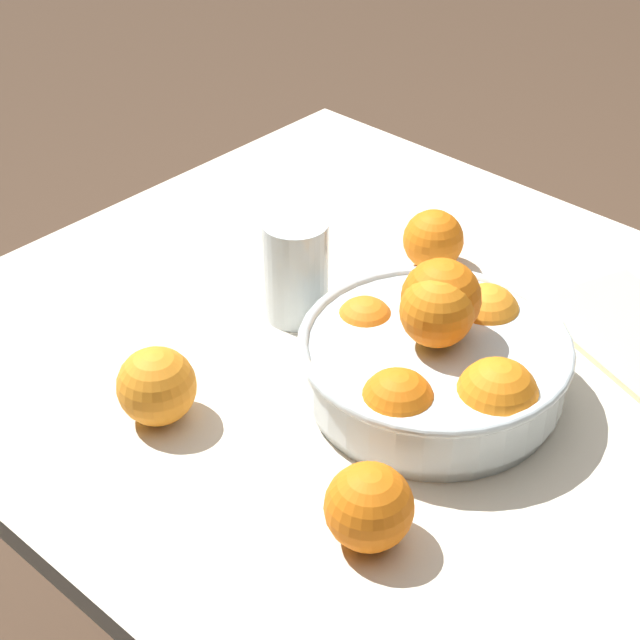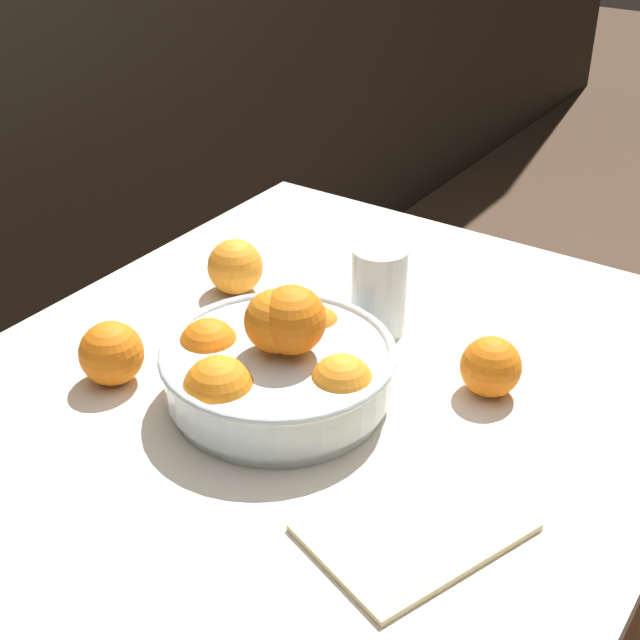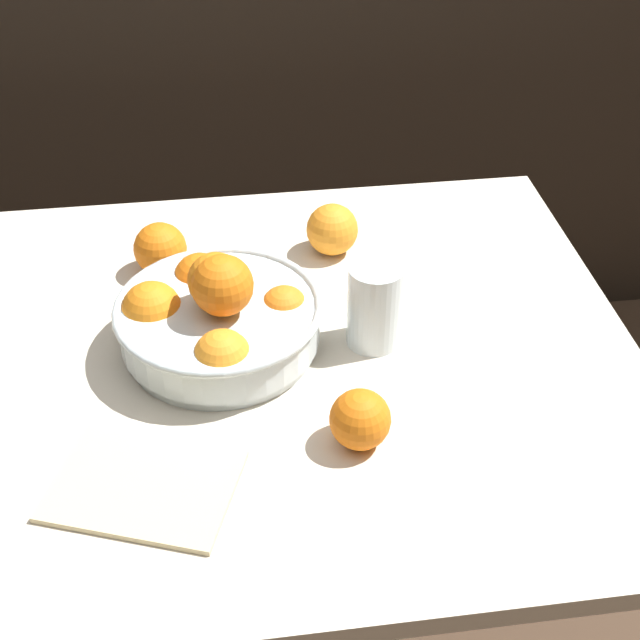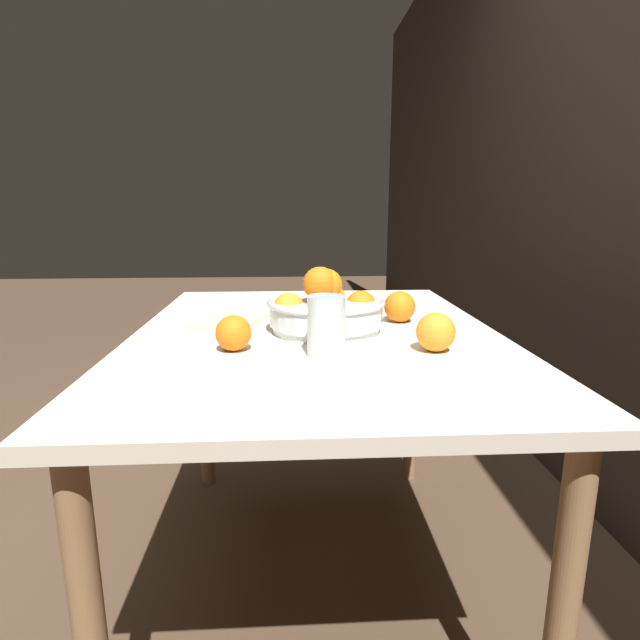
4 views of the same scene
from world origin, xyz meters
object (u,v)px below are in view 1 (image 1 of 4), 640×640
object	(u,v)px
juice_glass	(296,275)
orange_loose_aside	(369,507)
fruit_bowl	(439,360)
orange_loose_front	(433,240)
orange_loose_near_bowl	(157,386)

from	to	relation	value
juice_glass	orange_loose_aside	distance (m)	0.37
fruit_bowl	juice_glass	distance (m)	0.22
juice_glass	orange_loose_front	size ratio (longest dim) A/B	1.64
orange_loose_aside	juice_glass	bearing A→B (deg)	-35.87
orange_loose_near_bowl	orange_loose_front	bearing A→B (deg)	-93.77
fruit_bowl	juice_glass	size ratio (longest dim) A/B	2.29
fruit_bowl	orange_loose_near_bowl	bearing A→B (deg)	48.19
juice_glass	orange_loose_near_bowl	bearing A→B (deg)	96.09
orange_loose_front	juice_glass	bearing A→B (deg)	74.68
juice_glass	orange_loose_aside	bearing A→B (deg)	144.13
orange_loose_near_bowl	orange_loose_aside	xyz separation A→B (m)	(-0.27, -0.02, -0.00)
orange_loose_near_bowl	orange_loose_front	xyz separation A→B (m)	(-0.03, -0.42, -0.00)
fruit_bowl	orange_loose_front	distance (m)	0.27
juice_glass	orange_loose_near_bowl	size ratio (longest dim) A/B	1.51
orange_loose_near_bowl	orange_loose_aside	bearing A→B (deg)	-176.13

